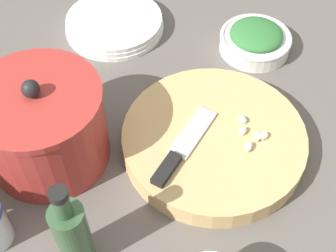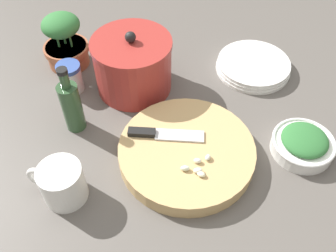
{
  "view_description": "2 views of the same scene",
  "coord_description": "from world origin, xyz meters",
  "px_view_note": "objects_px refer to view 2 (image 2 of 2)",
  "views": [
    {
      "loc": [
        -0.46,
        -0.17,
        0.67
      ],
      "look_at": [
        -0.01,
        -0.05,
        0.09
      ],
      "focal_mm": 50.0,
      "sensor_mm": 36.0,
      "label": 1
    },
    {
      "loc": [
        -0.1,
        -0.63,
        0.72
      ],
      "look_at": [
        0.0,
        -0.06,
        0.06
      ],
      "focal_mm": 40.0,
      "sensor_mm": 36.0,
      "label": 2
    }
  ],
  "objects_px": {
    "stock_pot": "(133,65)",
    "oil_bottle": "(71,105)",
    "spice_jar": "(70,77)",
    "coffee_mug": "(62,183)",
    "cutting_board": "(187,152)",
    "herb_bowl": "(303,144)",
    "potted_herb": "(65,43)",
    "plate_stack": "(253,66)",
    "garlic_cloves": "(197,167)",
    "chef_knife": "(161,134)"
  },
  "relations": [
    {
      "from": "spice_jar",
      "to": "plate_stack",
      "type": "relative_size",
      "value": 0.39
    },
    {
      "from": "plate_stack",
      "to": "potted_herb",
      "type": "height_order",
      "value": "potted_herb"
    },
    {
      "from": "spice_jar",
      "to": "stock_pot",
      "type": "bearing_deg",
      "value": -6.62
    },
    {
      "from": "chef_knife",
      "to": "stock_pot",
      "type": "relative_size",
      "value": 0.86
    },
    {
      "from": "plate_stack",
      "to": "oil_bottle",
      "type": "distance_m",
      "value": 0.53
    },
    {
      "from": "cutting_board",
      "to": "chef_knife",
      "type": "bearing_deg",
      "value": 138.3
    },
    {
      "from": "garlic_cloves",
      "to": "potted_herb",
      "type": "height_order",
      "value": "potted_herb"
    },
    {
      "from": "cutting_board",
      "to": "plate_stack",
      "type": "height_order",
      "value": "cutting_board"
    },
    {
      "from": "spice_jar",
      "to": "oil_bottle",
      "type": "relative_size",
      "value": 0.45
    },
    {
      "from": "oil_bottle",
      "to": "potted_herb",
      "type": "distance_m",
      "value": 0.26
    },
    {
      "from": "cutting_board",
      "to": "stock_pot",
      "type": "bearing_deg",
      "value": 108.32
    },
    {
      "from": "herb_bowl",
      "to": "potted_herb",
      "type": "bearing_deg",
      "value": 141.32
    },
    {
      "from": "coffee_mug",
      "to": "garlic_cloves",
      "type": "bearing_deg",
      "value": -2.18
    },
    {
      "from": "spice_jar",
      "to": "oil_bottle",
      "type": "xyz_separation_m",
      "value": [
        0.01,
        -0.14,
        0.03
      ]
    },
    {
      "from": "chef_knife",
      "to": "plate_stack",
      "type": "xyz_separation_m",
      "value": [
        0.31,
        0.23,
        -0.03
      ]
    },
    {
      "from": "coffee_mug",
      "to": "oil_bottle",
      "type": "bearing_deg",
      "value": 81.77
    },
    {
      "from": "oil_bottle",
      "to": "potted_herb",
      "type": "height_order",
      "value": "oil_bottle"
    },
    {
      "from": "plate_stack",
      "to": "potted_herb",
      "type": "distance_m",
      "value": 0.55
    },
    {
      "from": "oil_bottle",
      "to": "stock_pot",
      "type": "distance_m",
      "value": 0.2
    },
    {
      "from": "chef_knife",
      "to": "garlic_cloves",
      "type": "height_order",
      "value": "same"
    },
    {
      "from": "potted_herb",
      "to": "chef_knife",
      "type": "bearing_deg",
      "value": -59.0
    },
    {
      "from": "cutting_board",
      "to": "herb_bowl",
      "type": "distance_m",
      "value": 0.28
    },
    {
      "from": "cutting_board",
      "to": "coffee_mug",
      "type": "distance_m",
      "value": 0.29
    },
    {
      "from": "coffee_mug",
      "to": "stock_pot",
      "type": "bearing_deg",
      "value": 58.94
    },
    {
      "from": "chef_knife",
      "to": "spice_jar",
      "type": "height_order",
      "value": "spice_jar"
    },
    {
      "from": "herb_bowl",
      "to": "spice_jar",
      "type": "xyz_separation_m",
      "value": [
        -0.54,
        0.32,
        0.02
      ]
    },
    {
      "from": "spice_jar",
      "to": "plate_stack",
      "type": "bearing_deg",
      "value": -1.47
    },
    {
      "from": "cutting_board",
      "to": "spice_jar",
      "type": "height_order",
      "value": "spice_jar"
    },
    {
      "from": "coffee_mug",
      "to": "potted_herb",
      "type": "bearing_deg",
      "value": 88.16
    },
    {
      "from": "oil_bottle",
      "to": "spice_jar",
      "type": "bearing_deg",
      "value": 92.63
    },
    {
      "from": "potted_herb",
      "to": "stock_pot",
      "type": "bearing_deg",
      "value": -37.25
    },
    {
      "from": "cutting_board",
      "to": "coffee_mug",
      "type": "xyz_separation_m",
      "value": [
        -0.28,
        -0.05,
        0.03
      ]
    },
    {
      "from": "spice_jar",
      "to": "coffee_mug",
      "type": "xyz_separation_m",
      "value": [
        -0.02,
        -0.34,
        0.0
      ]
    },
    {
      "from": "stock_pot",
      "to": "oil_bottle",
      "type": "bearing_deg",
      "value": -143.71
    },
    {
      "from": "oil_bottle",
      "to": "chef_knife",
      "type": "bearing_deg",
      "value": -27.05
    },
    {
      "from": "plate_stack",
      "to": "spice_jar",
      "type": "bearing_deg",
      "value": 178.53
    },
    {
      "from": "herb_bowl",
      "to": "plate_stack",
      "type": "relative_size",
      "value": 0.69
    },
    {
      "from": "garlic_cloves",
      "to": "herb_bowl",
      "type": "height_order",
      "value": "herb_bowl"
    },
    {
      "from": "chef_knife",
      "to": "plate_stack",
      "type": "height_order",
      "value": "chef_knife"
    },
    {
      "from": "chef_knife",
      "to": "coffee_mug",
      "type": "xyz_separation_m",
      "value": [
        -0.23,
        -0.1,
        0.0
      ]
    },
    {
      "from": "chef_knife",
      "to": "spice_jar",
      "type": "relative_size",
      "value": 2.15
    },
    {
      "from": "stock_pot",
      "to": "cutting_board",
      "type": "bearing_deg",
      "value": -71.68
    },
    {
      "from": "cutting_board",
      "to": "coffee_mug",
      "type": "relative_size",
      "value": 2.57
    },
    {
      "from": "cutting_board",
      "to": "plate_stack",
      "type": "distance_m",
      "value": 0.38
    },
    {
      "from": "chef_knife",
      "to": "oil_bottle",
      "type": "bearing_deg",
      "value": -102.31
    },
    {
      "from": "stock_pot",
      "to": "potted_herb",
      "type": "distance_m",
      "value": 0.22
    },
    {
      "from": "cutting_board",
      "to": "herb_bowl",
      "type": "height_order",
      "value": "herb_bowl"
    },
    {
      "from": "herb_bowl",
      "to": "spice_jar",
      "type": "distance_m",
      "value": 0.63
    },
    {
      "from": "cutting_board",
      "to": "potted_herb",
      "type": "bearing_deg",
      "value": 123.44
    },
    {
      "from": "stock_pot",
      "to": "potted_herb",
      "type": "xyz_separation_m",
      "value": [
        -0.18,
        0.14,
        -0.0
      ]
    }
  ]
}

